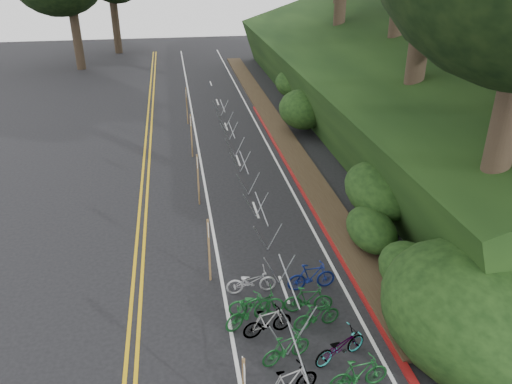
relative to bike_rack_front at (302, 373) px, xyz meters
The scene contains 8 objects.
road_markings 10.94m from the bike_rack_front, 99.99° to the left, with size 7.47×80.00×0.01m.
red_curb 13.06m from the bike_rack_front, 75.89° to the left, with size 0.25×28.00×0.10m, color maroon.
embankment 22.34m from the bike_rack_front, 62.06° to the left, with size 14.30×48.14×9.11m.
bike_rack_front is the anchor object (origin of this frame).
bike_racks_rest 13.65m from the bike_rack_front, 88.00° to the left, with size 1.14×23.00×1.17m.
signposts_rest 14.78m from the bike_rack_front, 97.49° to the left, with size 0.08×18.40×2.50m.
bike_front 3.23m from the bike_rack_front, 106.60° to the left, with size 1.77×0.50×1.07m, color #144C1E.
bike_valet 1.40m from the bike_rack_front, 72.06° to the left, with size 3.24×8.90×1.05m.
Camera 1 is at (-0.23, -9.84, 10.78)m, focal length 35.00 mm.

